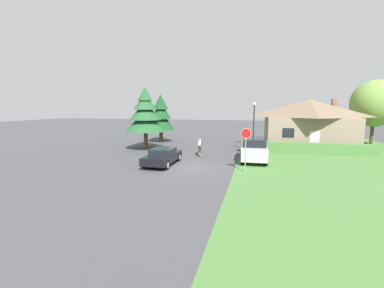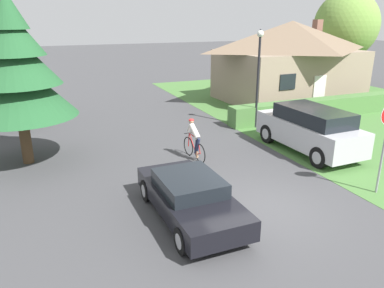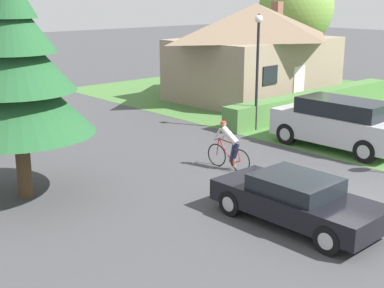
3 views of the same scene
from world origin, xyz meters
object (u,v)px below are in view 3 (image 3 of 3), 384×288
Objects in this scene: deciduous_tree_right at (296,8)px; conifer_tall_near at (15,71)px; cyclist at (229,147)px; street_lamp at (258,55)px; parked_suv_right at (339,123)px; cottage_house at (255,49)px; sedan_left_lane at (296,200)px.

conifer_tall_near is at bearing -159.46° from deciduous_tree_right.
cyclist is 5.92m from street_lamp.
cyclist is at bearing -18.83° from conifer_tall_near.
cyclist is 4.83m from parked_suv_right.
deciduous_tree_right is at bearing 19.29° from cottage_house.
street_lamp is (6.46, 7.05, 2.53)m from sedan_left_lane.
street_lamp is (4.58, 2.88, 2.41)m from cyclist.
cottage_house reaches higher than street_lamp.
cyclist is at bearing -144.25° from cottage_house.
sedan_left_lane is 0.89× the size of parked_suv_right.
conifer_tall_near is at bearing 72.26° from parked_suv_right.
deciduous_tree_right is (12.84, 7.99, 1.51)m from street_lamp.
deciduous_tree_right is (17.42, 10.87, 3.93)m from cyclist.
cyclist is 20.91m from deciduous_tree_right.
cottage_house is at bearing -33.12° from parked_suv_right.
deciduous_tree_right reaches higher than sedan_left_lane.
cyclist is at bearing 76.02° from parked_suv_right.
conifer_tall_near is at bearing 33.11° from sedan_left_lane.
sedan_left_lane is at bearing -137.18° from cottage_house.
conifer_tall_near is 0.87× the size of deciduous_tree_right.
street_lamp is at bearing -148.12° from deciduous_tree_right.
parked_suv_right is at bearing -87.99° from street_lamp.
deciduous_tree_right is at bearing 31.88° from street_lamp.
street_lamp is 15.20m from deciduous_tree_right.
deciduous_tree_right reaches higher than conifer_tall_near.
conifer_tall_near is (-16.30, -5.95, 0.92)m from cottage_house.
sedan_left_lane is at bearing 150.02° from cyclist.
parked_suv_right is 0.77× the size of conifer_tall_near.
parked_suv_right is (4.71, -1.02, 0.21)m from cyclist.
parked_suv_right is at bearing -65.27° from sedan_left_lane.
sedan_left_lane is at bearing 113.73° from parked_suv_right.
street_lamp reaches higher than sedan_left_lane.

